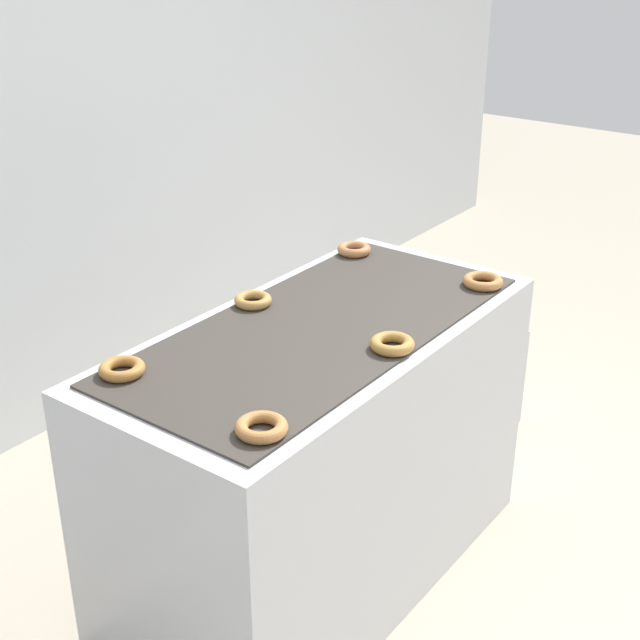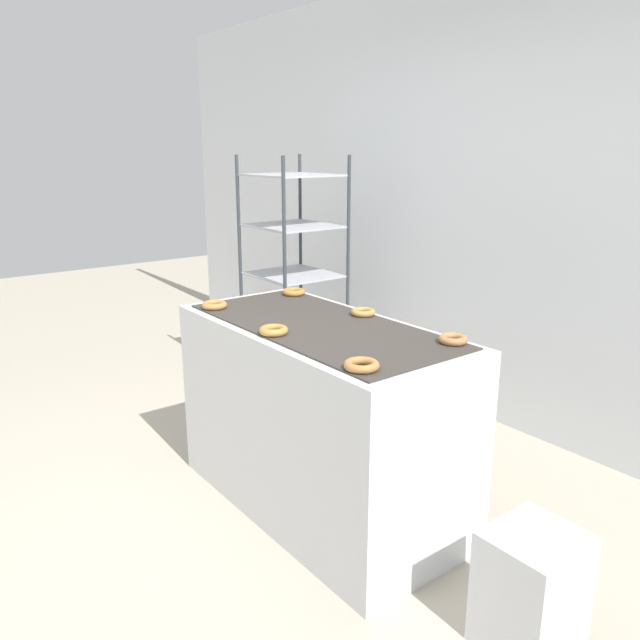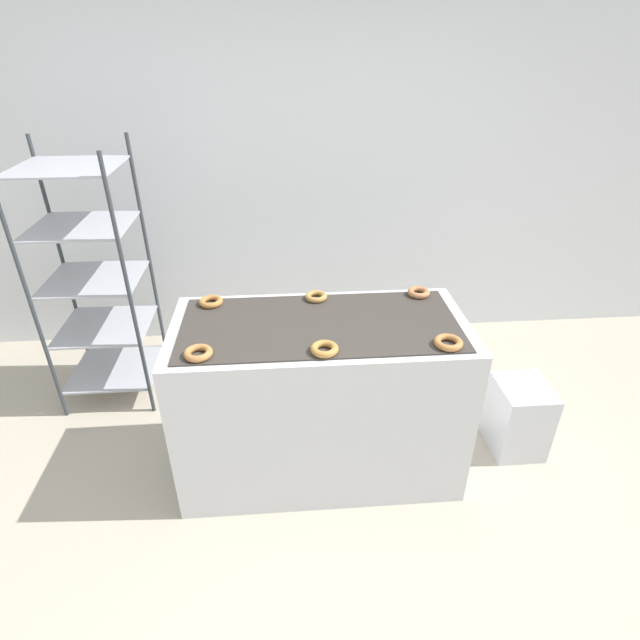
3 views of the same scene
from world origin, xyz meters
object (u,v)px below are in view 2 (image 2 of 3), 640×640
object	(u,v)px
baking_rack_cart	(293,275)
donut_near_center	(274,330)
fryer_machine	(320,417)
donut_far_center	(364,312)
donut_near_left	(214,305)
donut_far_right	(453,339)
donut_far_left	(294,292)
donut_near_right	(362,365)
glaze_bin	(531,590)

from	to	relation	value
baking_rack_cart	donut_near_center	bearing A→B (deg)	-38.00
fryer_machine	donut_far_center	size ratio (longest dim) A/B	12.45
donut_near_left	donut_far_right	distance (m)	1.24
baking_rack_cart	fryer_machine	bearing A→B (deg)	-30.67
donut_far_left	fryer_machine	bearing A→B (deg)	-23.82
donut_far_right	donut_near_right	bearing A→B (deg)	-89.07
donut_near_right	donut_far_center	distance (m)	0.76
fryer_machine	glaze_bin	world-z (taller)	fryer_machine
baking_rack_cart	donut_near_left	size ratio (longest dim) A/B	12.99
glaze_bin	donut_near_left	world-z (taller)	donut_near_left
baking_rack_cart	donut_far_left	world-z (taller)	baking_rack_cart
baking_rack_cart	donut_near_left	bearing A→B (deg)	-52.96
donut_near_right	donut_far_left	world-z (taller)	same
fryer_machine	donut_near_center	bearing A→B (deg)	-89.76
fryer_machine	donut_near_left	bearing A→B (deg)	-156.54
baking_rack_cart	donut_near_left	distance (m)	1.31
fryer_machine	donut_far_left	xyz separation A→B (m)	(-0.56, 0.25, 0.48)
donut_far_center	donut_far_right	distance (m)	0.56
donut_near_center	donut_far_right	bearing A→B (deg)	42.88
fryer_machine	baking_rack_cart	bearing A→B (deg)	149.33
donut_near_left	donut_far_left	xyz separation A→B (m)	(0.00, 0.49, -0.00)
donut_near_center	donut_far_left	distance (m)	0.75
baking_rack_cart	donut_far_left	bearing A→B (deg)	-35.01
donut_near_center	donut_far_center	world-z (taller)	donut_near_center
glaze_bin	donut_near_center	world-z (taller)	donut_near_center
glaze_bin	donut_near_center	size ratio (longest dim) A/B	3.46
glaze_bin	donut_near_center	xyz separation A→B (m)	(-1.17, -0.29, 0.73)
donut_near_left	fryer_machine	bearing A→B (deg)	23.46
donut_near_center	donut_far_center	distance (m)	0.52
donut_far_left	donut_near_center	bearing A→B (deg)	-41.85
baking_rack_cart	donut_near_center	world-z (taller)	baking_rack_cart
donut_near_center	donut_near_right	distance (m)	0.57
donut_near_center	donut_far_center	bearing A→B (deg)	89.63
donut_far_left	donut_far_right	distance (m)	1.12
fryer_machine	donut_near_right	bearing A→B (deg)	-23.30
donut_near_right	donut_far_center	bearing A→B (deg)	138.03
donut_far_left	donut_far_center	bearing A→B (deg)	1.70
donut_near_right	donut_far_right	world-z (taller)	same
donut_far_left	donut_far_right	xyz separation A→B (m)	(1.12, 0.02, 0.00)
donut_near_left	donut_far_center	bearing A→B (deg)	41.89
baking_rack_cart	glaze_bin	world-z (taller)	baking_rack_cart
donut_near_center	donut_far_right	world-z (taller)	same
glaze_bin	donut_near_left	distance (m)	1.90
donut_far_right	glaze_bin	bearing A→B (deg)	-20.82
donut_near_left	glaze_bin	bearing A→B (deg)	9.13
donut_near_right	baking_rack_cart	bearing A→B (deg)	151.42
donut_near_left	donut_far_right	size ratio (longest dim) A/B	1.05
glaze_bin	donut_near_center	bearing A→B (deg)	-166.09
fryer_machine	donut_far_right	bearing A→B (deg)	25.35
donut_near_left	donut_far_right	xyz separation A→B (m)	(1.13, 0.51, 0.00)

